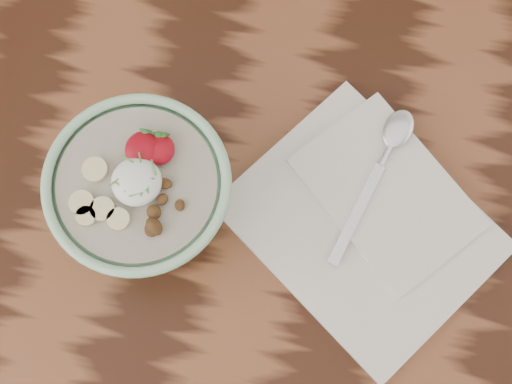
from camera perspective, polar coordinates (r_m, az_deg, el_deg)
table at (r=91.32cm, az=6.53°, el=-4.03°), size 160.00×90.00×75.00cm
breakfast_bowl at (r=76.75cm, az=-9.07°, el=-0.05°), size 19.37×19.37×12.84cm
napkin at (r=82.09cm, az=8.92°, el=-2.14°), size 35.28×34.13×1.69cm
spoon at (r=83.15cm, az=10.51°, el=3.32°), size 7.95×20.02×1.06cm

